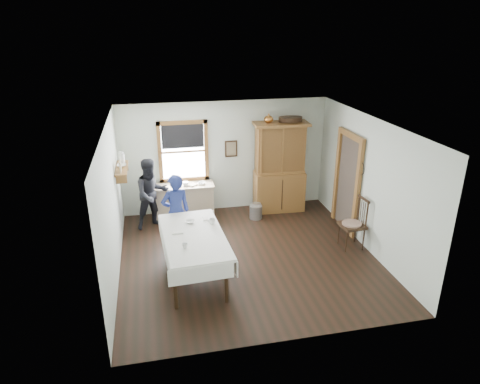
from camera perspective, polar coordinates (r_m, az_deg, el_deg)
The scene contains 20 objects.
room at distance 8.11m, azimuth 1.09°, elevation -0.34°, with size 5.01×5.01×2.70m.
window at distance 10.18m, azimuth -7.59°, elevation 5.83°, with size 1.18×0.07×1.48m.
doorway at distance 9.72m, azimuth 14.16°, elevation 1.63°, with size 0.09×1.14×2.22m.
wall_shelf at distance 9.31m, azimuth -15.50°, elevation 3.28°, with size 0.24×1.00×0.44m.
framed_picture at distance 10.35m, azimuth -1.19°, elevation 5.78°, with size 0.30×0.04×0.40m, color #302010.
rug_beater at distance 9.08m, azimuth 15.93°, elevation 3.75°, with size 0.27×0.27×0.01m, color black.
work_counter at distance 10.32m, azimuth -7.45°, elevation -1.18°, with size 1.43×0.54×0.82m, color tan.
china_hutch at distance 10.44m, azimuth 5.31°, elevation 3.29°, with size 1.30×0.62×2.21m, color brown.
dining_table at distance 7.95m, azimuth -6.06°, elevation -8.39°, with size 1.11×2.11×0.84m, color white.
spindle_chair at distance 9.10m, azimuth 14.75°, elevation -4.01°, with size 0.51×0.51×1.10m, color #302010.
pail at distance 10.25m, azimuth 2.13°, elevation -2.68°, with size 0.30×0.30×0.32m, color #9CA0A4.
wicker_basket at distance 10.69m, azimuth 4.13°, elevation -1.95°, with size 0.38×0.27×0.22m, color olive.
woman_blue at distance 8.78m, azimuth -8.51°, elevation -3.06°, with size 0.55×0.36×1.50m, color navy.
figure_dark at distance 9.80m, azimuth -11.65°, elevation -0.56°, with size 0.73×0.57×1.51m, color black.
table_cup_a at distance 8.10m, azimuth -3.77°, elevation -3.92°, with size 0.13×0.13×0.10m, color white.
table_cup_b at distance 7.31m, azimuth -7.35°, elevation -7.14°, with size 0.10×0.10×0.09m, color white.
table_bowl at distance 8.19m, azimuth -6.70°, elevation -3.92°, with size 0.20×0.20×0.05m, color white.
counter_book at distance 10.08m, azimuth -7.01°, elevation 0.85°, with size 0.18×0.24×0.02m, color #7C6E53.
counter_bowl at distance 10.15m, azimuth -5.13°, elevation 1.17°, with size 0.18×0.18×0.06m, color white.
shelf_bowl at distance 9.32m, azimuth -15.51°, elevation 3.45°, with size 0.22×0.22×0.05m, color white.
Camera 1 is at (-1.72, -7.31, 4.40)m, focal length 32.00 mm.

